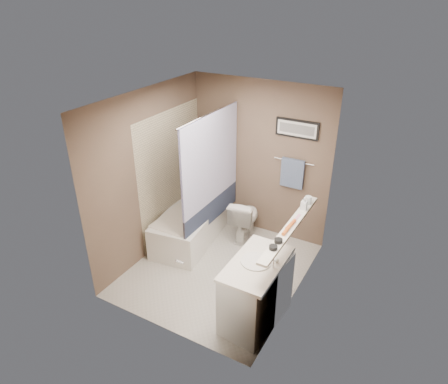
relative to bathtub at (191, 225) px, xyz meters
The scene contains 34 objects.
ground 0.91m from the bathtub, 31.41° to the right, with size 2.50×2.50×0.00m, color beige.
ceiling 2.30m from the bathtub, 31.41° to the right, with size 2.20×2.50×0.04m, color silver.
wall_back 1.44m from the bathtub, 45.83° to the left, with size 2.20×0.04×2.40m, color brown.
wall_front 2.08m from the bathtub, 66.04° to the right, with size 2.20×0.04×2.40m, color brown.
wall_left 1.11m from the bathtub, 125.78° to the right, with size 0.04×2.50×2.40m, color brown.
wall_right 2.11m from the bathtub, 14.05° to the right, with size 0.04×2.50×2.40m, color brown.
tile_surround 0.83m from the bathtub, behind, with size 0.02×1.55×2.00m, color beige.
curtain_rod 1.83m from the bathtub, ahead, with size 0.02×0.02×1.55m, color silver.
curtain_upper 1.20m from the bathtub, ahead, with size 0.03×1.45×1.28m, color silver.
curtain_lower 0.48m from the bathtub, ahead, with size 0.03×1.45×0.36m, color #273149.
mirror 2.37m from the bathtub, 18.28° to the right, with size 0.02×1.60×1.00m, color silver.
shelf 2.07m from the bathtub, 18.81° to the right, with size 0.12×1.60×0.03m, color silver.
towel_bar 1.83m from the bathtub, 30.21° to the left, with size 0.02×0.02×0.60m, color silver.
towel 1.73m from the bathtub, 29.55° to the left, with size 0.34×0.05×0.44m, color #7C92B4.
art_frame 2.15m from the bathtub, 30.77° to the left, with size 0.62×0.03×0.26m, color black.
art_mat 2.15m from the bathtub, 30.31° to the left, with size 0.56×0.00×0.20m, color white.
art_image 2.15m from the bathtub, 30.21° to the left, with size 0.50×0.00×0.13m, color #595959.
door 2.27m from the bathtub, 52.59° to the right, with size 0.80×0.02×2.00m, color silver.
door_handle 2.05m from the bathtub, 59.52° to the right, with size 0.02×0.02×0.10m, color silver.
bathtub is the anchor object (origin of this frame).
tub_rim 0.25m from the bathtub, behind, with size 0.56×1.36×0.02m, color white.
toilet 0.83m from the bathtub, 32.79° to the left, with size 0.38×0.66×0.68m, color white.
vanity 1.93m from the bathtub, 33.79° to the right, with size 0.50×0.90×0.80m, color silver.
countertop 2.00m from the bathtub, 33.96° to the right, with size 0.54×0.96×0.04m, color beige.
sink_basin 2.00m from the bathtub, 34.13° to the right, with size 0.34×0.34×0.01m, color silver.
faucet_spout 2.17m from the bathtub, 31.03° to the right, with size 0.02×0.02×0.10m, color silver.
faucet_knob 2.12m from the bathtub, 28.61° to the right, with size 0.05×0.05×0.05m, color white.
candle_bowl_near 2.28m from the bathtub, 32.04° to the right, with size 0.09×0.09×0.04m, color black.
candle_bowl_far 2.22m from the bathtub, 28.70° to the right, with size 0.09×0.09×0.04m, color black.
hair_brush_front 2.12m from the bathtub, 22.34° to the right, with size 0.04×0.04×0.22m, color #C2551B.
hair_brush_back 2.08m from the bathtub, 18.85° to the right, with size 0.04×0.04×0.22m, color #C6501C.
pink_comb 2.03m from the bathtub, 12.61° to the right, with size 0.03×0.16×0.01m, color pink.
glass_jar 2.01m from the bathtub, ahead, with size 0.08×0.08×0.10m, color silver.
soap_bottle 2.03m from the bathtub, ahead, with size 0.07×0.07×0.16m, color #999999.
Camera 1 is at (2.24, -3.86, 3.55)m, focal length 32.00 mm.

